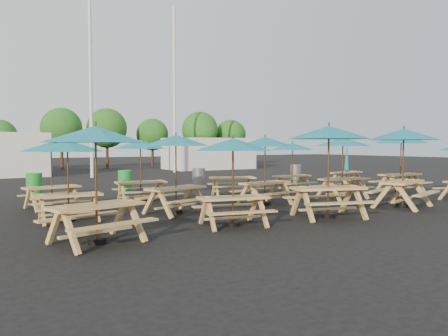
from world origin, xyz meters
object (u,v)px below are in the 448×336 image
picnic_unit_8 (232,147)px  picnic_unit_11 (292,149)px  picnic_unit_0 (96,141)px  picnic_unit_13 (401,142)px  waste_bin_3 (296,173)px  waste_bin_1 (125,181)px  picnic_unit_5 (140,148)px  picnic_unit_10 (343,145)px  picnic_unit_4 (176,145)px  picnic_unit_14 (347,168)px  picnic_unit_2 (51,151)px  picnic_unit_3 (233,150)px  waste_bin_0 (34,185)px  picnic_unit_1 (68,151)px  picnic_unit_7 (265,146)px  waste_bin_2 (199,178)px  picnic_unit_9 (404,139)px  picnic_unit_6 (329,138)px

picnic_unit_8 → picnic_unit_11: bearing=20.4°
picnic_unit_0 → picnic_unit_8: picnic_unit_0 is taller
picnic_unit_13 → waste_bin_3: 6.72m
waste_bin_1 → picnic_unit_5: bearing=-99.1°
picnic_unit_13 → waste_bin_1: bearing=147.0°
picnic_unit_10 → picnic_unit_4: bearing=-179.6°
picnic_unit_5 → picnic_unit_14: (10.09, -0.01, -0.98)m
picnic_unit_8 → picnic_unit_2: bearing=-160.8°
picnic_unit_3 → waste_bin_0: bearing=122.6°
picnic_unit_1 → picnic_unit_3: bearing=-37.0°
picnic_unit_0 → picnic_unit_10: bearing=0.7°
picnic_unit_2 → waste_bin_0: picnic_unit_2 is taller
picnic_unit_0 → picnic_unit_1: size_ratio=1.21×
waste_bin_3 → picnic_unit_7: bearing=-136.7°
picnic_unit_3 → waste_bin_3: bearing=54.8°
picnic_unit_10 → waste_bin_2: picnic_unit_10 is taller
waste_bin_1 → waste_bin_3: size_ratio=1.00×
picnic_unit_0 → picnic_unit_9: bearing=-14.0°
waste_bin_1 → waste_bin_2: 3.46m
picnic_unit_1 → picnic_unit_6: picnic_unit_6 is taller
picnic_unit_1 → waste_bin_2: 9.25m
waste_bin_1 → waste_bin_2: size_ratio=1.00×
picnic_unit_0 → waste_bin_1: 9.80m
picnic_unit_6 → waste_bin_0: size_ratio=2.95×
picnic_unit_14 → waste_bin_3: bearing=76.7°
picnic_unit_0 → picnic_unit_14: 14.31m
picnic_unit_14 → picnic_unit_0: bearing=-169.5°
picnic_unit_1 → waste_bin_1: bearing=62.6°
picnic_unit_9 → waste_bin_3: size_ratio=3.01×
picnic_unit_3 → picnic_unit_9: picnic_unit_9 is taller
picnic_unit_4 → picnic_unit_8: 4.70m
picnic_unit_1 → picnic_unit_7: size_ratio=0.92×
waste_bin_3 → waste_bin_2: bearing=-176.4°
picnic_unit_2 → waste_bin_2: (6.93, 3.30, -1.36)m
waste_bin_2 → picnic_unit_0: bearing=-128.2°
waste_bin_0 → picnic_unit_1: bearing=-89.7°
picnic_unit_6 → picnic_unit_11: bearing=74.7°
picnic_unit_2 → waste_bin_2: size_ratio=2.31×
picnic_unit_1 → picnic_unit_11: (9.77, 2.66, -0.04)m
picnic_unit_7 → picnic_unit_14: (6.75, 2.75, -1.06)m
picnic_unit_3 → picnic_unit_1: bearing=151.9°
picnic_unit_6 → waste_bin_3: size_ratio=2.95×
waste_bin_0 → picnic_unit_8: bearing=-27.0°
picnic_unit_13 → waste_bin_0: bearing=154.5°
picnic_unit_13 → picnic_unit_14: (-0.10, 2.86, -1.19)m
picnic_unit_9 → picnic_unit_11: size_ratio=1.34×
picnic_unit_1 → picnic_unit_6: size_ratio=0.77×
picnic_unit_2 → waste_bin_1: (3.48, 3.38, -1.36)m
picnic_unit_13 → waste_bin_3: size_ratio=2.59×
picnic_unit_6 → picnic_unit_4: bearing=155.3°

